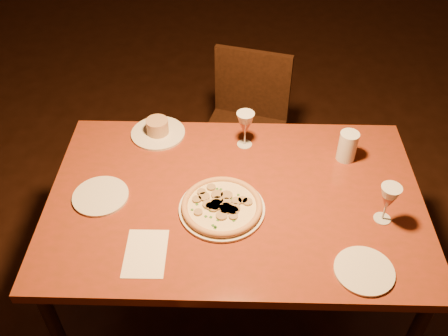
# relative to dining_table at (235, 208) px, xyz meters

# --- Properties ---
(floor) EXTENTS (7.00, 7.00, 0.00)m
(floor) POSITION_rel_dining_table_xyz_m (0.01, 0.26, -0.69)
(floor) COLOR black
(floor) RESTS_ON ground
(dining_table) EXTENTS (1.48, 1.03, 0.75)m
(dining_table) POSITION_rel_dining_table_xyz_m (0.00, 0.00, 0.00)
(dining_table) COLOR maroon
(dining_table) RESTS_ON floor
(chair_far) EXTENTS (0.47, 0.47, 0.84)m
(chair_far) POSITION_rel_dining_table_xyz_m (-0.02, 0.82, -0.21)
(chair_far) COLOR black
(chair_far) RESTS_ON floor
(pizza_plate) EXTENTS (0.32, 0.32, 0.03)m
(pizza_plate) POSITION_rel_dining_table_xyz_m (-0.04, -0.07, 0.08)
(pizza_plate) COLOR silver
(pizza_plate) RESTS_ON dining_table
(ramekin_saucer) EXTENTS (0.23, 0.23, 0.07)m
(ramekin_saucer) POSITION_rel_dining_table_xyz_m (-0.37, 0.33, 0.09)
(ramekin_saucer) COLOR silver
(ramekin_saucer) RESTS_ON dining_table
(wine_glass_far) EXTENTS (0.07, 0.07, 0.16)m
(wine_glass_far) POSITION_rel_dining_table_xyz_m (0.01, 0.31, 0.15)
(wine_glass_far) COLOR #AA5647
(wine_glass_far) RESTS_ON dining_table
(wine_glass_right) EXTENTS (0.07, 0.07, 0.16)m
(wine_glass_right) POSITION_rel_dining_table_xyz_m (0.53, -0.05, 0.15)
(wine_glass_right) COLOR #AA5647
(wine_glass_right) RESTS_ON dining_table
(water_tumbler) EXTENTS (0.08, 0.08, 0.13)m
(water_tumbler) POSITION_rel_dining_table_xyz_m (0.42, 0.27, 0.13)
(water_tumbler) COLOR silver
(water_tumbler) RESTS_ON dining_table
(side_plate_left) EXTENTS (0.21, 0.21, 0.01)m
(side_plate_left) POSITION_rel_dining_table_xyz_m (-0.50, -0.06, 0.07)
(side_plate_left) COLOR silver
(side_plate_left) RESTS_ON dining_table
(side_plate_near) EXTENTS (0.20, 0.20, 0.01)m
(side_plate_near) POSITION_rel_dining_table_xyz_m (0.45, -0.29, 0.07)
(side_plate_near) COLOR silver
(side_plate_near) RESTS_ON dining_table
(menu_card) EXTENTS (0.16, 0.22, 0.00)m
(menu_card) POSITION_rel_dining_table_xyz_m (-0.27, -0.30, 0.07)
(menu_card) COLOR white
(menu_card) RESTS_ON dining_table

